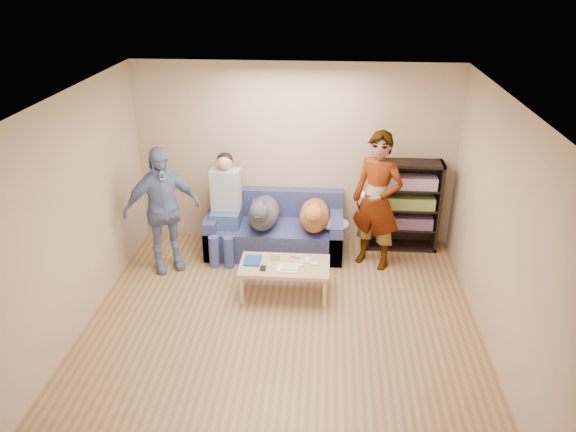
# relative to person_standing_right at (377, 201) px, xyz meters

# --- Properties ---
(ground) EXTENTS (5.00, 5.00, 0.00)m
(ground) POSITION_rel_person_standing_right_xyz_m (-1.13, -1.79, -0.93)
(ground) COLOR brown
(ground) RESTS_ON ground
(ceiling) EXTENTS (5.00, 5.00, 0.00)m
(ceiling) POSITION_rel_person_standing_right_xyz_m (-1.13, -1.79, 1.67)
(ceiling) COLOR white
(ceiling) RESTS_ON ground
(wall_back) EXTENTS (4.50, 0.00, 4.50)m
(wall_back) POSITION_rel_person_standing_right_xyz_m (-1.13, 0.71, 0.37)
(wall_back) COLOR tan
(wall_back) RESTS_ON ground
(wall_front) EXTENTS (4.50, 0.00, 4.50)m
(wall_front) POSITION_rel_person_standing_right_xyz_m (-1.13, -4.29, 0.37)
(wall_front) COLOR tan
(wall_front) RESTS_ON ground
(wall_left) EXTENTS (0.00, 5.00, 5.00)m
(wall_left) POSITION_rel_person_standing_right_xyz_m (-3.38, -1.79, 0.37)
(wall_left) COLOR tan
(wall_left) RESTS_ON ground
(wall_right) EXTENTS (0.00, 5.00, 5.00)m
(wall_right) POSITION_rel_person_standing_right_xyz_m (1.12, -1.79, 0.37)
(wall_right) COLOR tan
(wall_right) RESTS_ON ground
(blanket) EXTENTS (0.40, 0.34, 0.14)m
(blanket) POSITION_rel_person_standing_right_xyz_m (-0.53, 0.18, -0.44)
(blanket) COLOR #BAB9BF
(blanket) RESTS_ON sofa
(person_standing_right) EXTENTS (0.81, 0.72, 1.87)m
(person_standing_right) POSITION_rel_person_standing_right_xyz_m (0.00, 0.00, 0.00)
(person_standing_right) COLOR gray
(person_standing_right) RESTS_ON ground
(person_standing_left) EXTENTS (1.07, 0.87, 1.71)m
(person_standing_left) POSITION_rel_person_standing_right_xyz_m (-2.79, -0.31, -0.08)
(person_standing_left) COLOR #7C97C7
(person_standing_left) RESTS_ON ground
(held_controller) EXTENTS (0.06, 0.13, 0.03)m
(held_controller) POSITION_rel_person_standing_right_xyz_m (-0.20, -0.20, 0.17)
(held_controller) COLOR white
(held_controller) RESTS_ON person_standing_right
(notebook_blue) EXTENTS (0.20, 0.26, 0.03)m
(notebook_blue) POSITION_rel_person_standing_right_xyz_m (-1.55, -0.81, -0.50)
(notebook_blue) COLOR navy
(notebook_blue) RESTS_ON coffee_table
(papers) EXTENTS (0.26, 0.20, 0.02)m
(papers) POSITION_rel_person_standing_right_xyz_m (-1.10, -0.96, -0.51)
(papers) COLOR white
(papers) RESTS_ON coffee_table
(magazine) EXTENTS (0.22, 0.17, 0.01)m
(magazine) POSITION_rel_person_standing_right_xyz_m (-1.07, -0.94, -0.49)
(magazine) COLOR beige
(magazine) RESTS_ON coffee_table
(camera_silver) EXTENTS (0.11, 0.06, 0.05)m
(camera_silver) POSITION_rel_person_standing_right_xyz_m (-1.27, -0.74, -0.49)
(camera_silver) COLOR #ADAEB2
(camera_silver) RESTS_ON coffee_table
(controller_a) EXTENTS (0.04, 0.13, 0.03)m
(controller_a) POSITION_rel_person_standing_right_xyz_m (-0.87, -0.76, -0.50)
(controller_a) COLOR silver
(controller_a) RESTS_ON coffee_table
(controller_b) EXTENTS (0.09, 0.06, 0.03)m
(controller_b) POSITION_rel_person_standing_right_xyz_m (-0.79, -0.84, -0.50)
(controller_b) COLOR white
(controller_b) RESTS_ON coffee_table
(headphone_cup_a) EXTENTS (0.07, 0.07, 0.02)m
(headphone_cup_a) POSITION_rel_person_standing_right_xyz_m (-0.95, -0.88, -0.50)
(headphone_cup_a) COLOR silver
(headphone_cup_a) RESTS_ON coffee_table
(headphone_cup_b) EXTENTS (0.07, 0.07, 0.02)m
(headphone_cup_b) POSITION_rel_person_standing_right_xyz_m (-0.95, -0.80, -0.50)
(headphone_cup_b) COLOR silver
(headphone_cup_b) RESTS_ON coffee_table
(pen_orange) EXTENTS (0.13, 0.06, 0.01)m
(pen_orange) POSITION_rel_person_standing_right_xyz_m (-1.17, -1.02, -0.51)
(pen_orange) COLOR #C85A1C
(pen_orange) RESTS_ON coffee_table
(pen_black) EXTENTS (0.13, 0.08, 0.01)m
(pen_black) POSITION_rel_person_standing_right_xyz_m (-1.03, -0.68, -0.51)
(pen_black) COLOR black
(pen_black) RESTS_ON coffee_table
(wallet) EXTENTS (0.07, 0.12, 0.02)m
(wallet) POSITION_rel_person_standing_right_xyz_m (-1.40, -0.98, -0.51)
(wallet) COLOR black
(wallet) RESTS_ON coffee_table
(sofa) EXTENTS (1.90, 0.85, 0.82)m
(sofa) POSITION_rel_person_standing_right_xyz_m (-1.38, 0.31, -0.65)
(sofa) COLOR #515B93
(sofa) RESTS_ON ground
(person_seated) EXTENTS (0.40, 0.73, 1.47)m
(person_seated) POSITION_rel_person_standing_right_xyz_m (-2.05, 0.18, -0.16)
(person_seated) COLOR #3E4988
(person_seated) RESTS_ON sofa
(dog_gray) EXTENTS (0.43, 1.26, 0.62)m
(dog_gray) POSITION_rel_person_standing_right_xyz_m (-1.53, 0.14, -0.29)
(dog_gray) COLOR #4C5056
(dog_gray) RESTS_ON sofa
(dog_tan) EXTENTS (0.41, 1.17, 0.60)m
(dog_tan) POSITION_rel_person_standing_right_xyz_m (-0.82, 0.13, -0.30)
(dog_tan) COLOR #AF5B35
(dog_tan) RESTS_ON sofa
(coffee_table) EXTENTS (1.10, 0.60, 0.42)m
(coffee_table) POSITION_rel_person_standing_right_xyz_m (-1.15, -0.86, -0.56)
(coffee_table) COLOR tan
(coffee_table) RESTS_ON ground
(bookshelf) EXTENTS (1.00, 0.34, 1.30)m
(bookshelf) POSITION_rel_person_standing_right_xyz_m (0.42, 0.54, -0.25)
(bookshelf) COLOR black
(bookshelf) RESTS_ON ground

